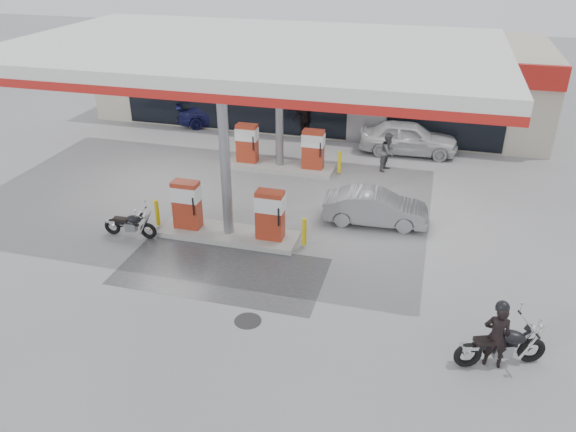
# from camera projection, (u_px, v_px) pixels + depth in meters

# --- Properties ---
(ground) EXTENTS (90.00, 90.00, 0.00)m
(ground) POSITION_uv_depth(u_px,v_px,m) (205.00, 269.00, 16.46)
(ground) COLOR gray
(ground) RESTS_ON ground
(wet_patch) EXTENTS (6.00, 3.00, 0.00)m
(wet_patch) POSITION_uv_depth(u_px,v_px,m) (221.00, 271.00, 16.34)
(wet_patch) COLOR #4C4C4F
(wet_patch) RESTS_ON ground
(drain_cover) EXTENTS (0.70, 0.70, 0.01)m
(drain_cover) POSITION_uv_depth(u_px,v_px,m) (248.00, 321.00, 14.28)
(drain_cover) COLOR #38383A
(drain_cover) RESTS_ON ground
(store_building) EXTENTS (22.00, 8.22, 4.00)m
(store_building) POSITION_uv_depth(u_px,v_px,m) (321.00, 77.00, 29.22)
(store_building) COLOR #B1A594
(store_building) RESTS_ON ground
(canopy) EXTENTS (16.00, 10.02, 5.51)m
(canopy) POSITION_uv_depth(u_px,v_px,m) (254.00, 53.00, 18.34)
(canopy) COLOR silver
(canopy) RESTS_ON ground
(pump_island_near) EXTENTS (5.14, 1.30, 1.78)m
(pump_island_near) POSITION_uv_depth(u_px,v_px,m) (228.00, 217.00, 17.85)
(pump_island_near) COLOR #9E9E99
(pump_island_near) RESTS_ON ground
(pump_island_far) EXTENTS (5.14, 1.30, 1.78)m
(pump_island_far) POSITION_uv_depth(u_px,v_px,m) (280.00, 152.00, 23.00)
(pump_island_far) COLOR #9E9E99
(pump_island_far) RESTS_ON ground
(main_motorcycle) EXTENTS (2.07, 1.05, 1.11)m
(main_motorcycle) POSITION_uv_depth(u_px,v_px,m) (502.00, 347.00, 12.66)
(main_motorcycle) COLOR black
(main_motorcycle) RESTS_ON ground
(biker_main) EXTENTS (0.61, 0.40, 1.65)m
(biker_main) POSITION_uv_depth(u_px,v_px,m) (497.00, 336.00, 12.48)
(biker_main) COLOR black
(biker_main) RESTS_ON ground
(parked_motorcycle) EXTENTS (1.81, 0.70, 0.93)m
(parked_motorcycle) POSITION_uv_depth(u_px,v_px,m) (131.00, 225.00, 18.01)
(parked_motorcycle) COLOR black
(parked_motorcycle) RESTS_ON ground
(sedan_white) EXTENTS (4.31, 1.88, 1.45)m
(sedan_white) POSITION_uv_depth(u_px,v_px,m) (409.00, 138.00, 24.58)
(sedan_white) COLOR silver
(sedan_white) RESTS_ON ground
(attendant) EXTENTS (0.83, 0.93, 1.58)m
(attendant) POSITION_uv_depth(u_px,v_px,m) (388.00, 152.00, 22.82)
(attendant) COLOR #4F5054
(attendant) RESTS_ON ground
(hatchback_silver) EXTENTS (3.54, 1.41, 1.15)m
(hatchback_silver) POSITION_uv_depth(u_px,v_px,m) (375.00, 207.00, 18.77)
(hatchback_silver) COLOR gray
(hatchback_silver) RESTS_ON ground
(parked_car_left) EXTENTS (4.67, 3.31, 1.26)m
(parked_car_left) POSITION_uv_depth(u_px,v_px,m) (221.00, 112.00, 28.28)
(parked_car_left) COLOR #141644
(parked_car_left) RESTS_ON ground
(biker_walking) EXTENTS (1.20, 1.03, 1.93)m
(biker_walking) POSITION_uv_depth(u_px,v_px,m) (305.00, 119.00, 26.11)
(biker_walking) COLOR black
(biker_walking) RESTS_ON ground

